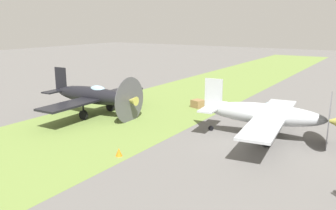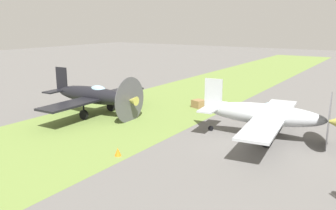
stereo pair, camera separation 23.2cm
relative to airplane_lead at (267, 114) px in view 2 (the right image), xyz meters
The scene contains 6 objects.
ground_plane 2.13m from the airplane_lead, ahead, with size 160.00×160.00×0.00m, color #605E5B.
grass_verge 10.75m from the airplane_lead, 82.03° to the right, with size 120.00×11.00×0.01m, color olive.
airplane_lead is the anchor object (origin of this frame).
airplane_wingman 13.05m from the airplane_lead, 83.60° to the right, with size 10.12×8.03×3.62m.
supply_crate 8.93m from the airplane_lead, 124.32° to the right, with size 0.90×0.90×0.64m, color olive.
runway_marker_cone 9.24m from the airplane_lead, 38.42° to the right, with size 0.36×0.36×0.44m, color orange.
Camera 2 is at (19.20, 6.03, 6.96)m, focal length 37.82 mm.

